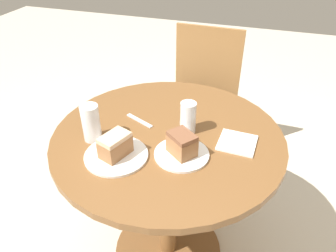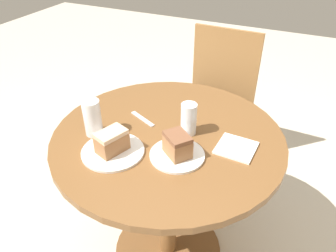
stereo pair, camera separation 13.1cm
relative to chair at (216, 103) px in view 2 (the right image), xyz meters
The scene contains 12 objects.
ground_plane 0.94m from the chair, 87.56° to the right, with size 8.00×8.00×0.00m, color beige.
table 0.81m from the chair, 87.56° to the right, with size 0.94×0.94×0.77m.
chair is the anchor object (origin of this frame).
plate_near 0.97m from the chair, 82.29° to the right, with size 0.21×0.21×0.01m.
plate_far 1.05m from the chair, 95.97° to the right, with size 0.24×0.24×0.01m.
cake_slice_near 0.99m from the chair, 82.29° to the right, with size 0.13×0.12×0.09m.
cake_slice_far 1.06m from the chair, 95.97° to the right, with size 0.11×0.13×0.09m.
glass_lemonade 1.02m from the chair, 104.53° to the right, with size 0.07×0.07×0.15m.
glass_water 0.84m from the chair, 82.17° to the right, with size 0.06×0.06×0.13m.
napkin_stack 0.89m from the chair, 68.25° to the right, with size 0.15×0.15×0.01m.
fork 0.85m from the chair, 83.07° to the right, with size 0.08×0.18×0.00m.
spoon 0.81m from the chair, 98.52° to the right, with size 0.14×0.08×0.00m.
Camera 2 is at (0.46, -0.98, 1.55)m, focal length 35.00 mm.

